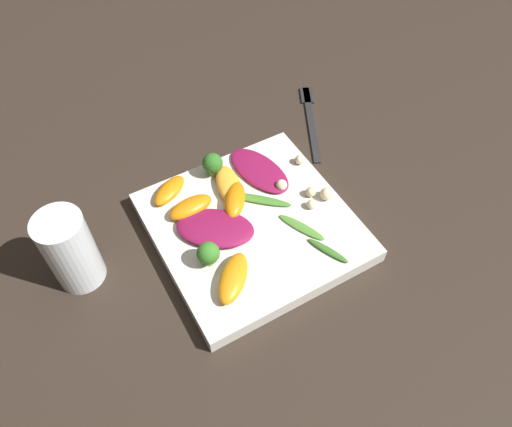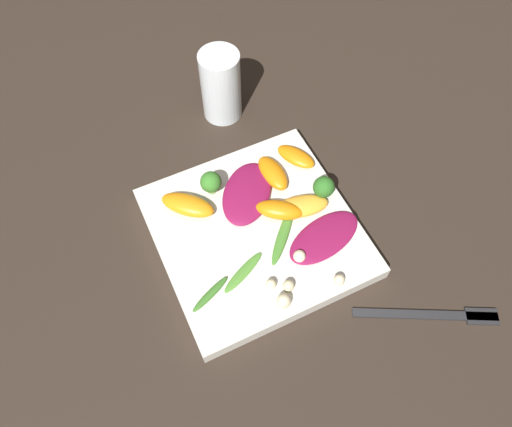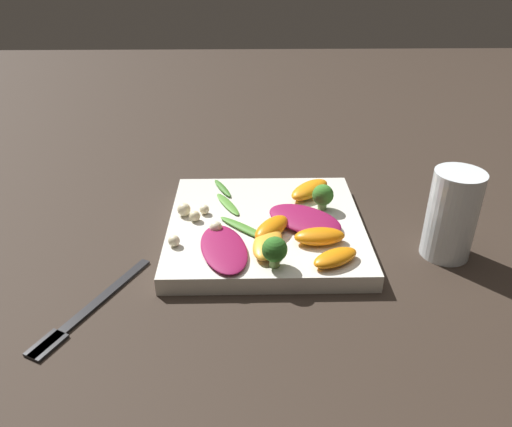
% 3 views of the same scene
% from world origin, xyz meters
% --- Properties ---
extents(ground_plane, '(2.40, 2.40, 0.00)m').
position_xyz_m(ground_plane, '(0.00, 0.00, 0.00)').
color(ground_plane, '#2D231C').
extents(plate, '(0.25, 0.25, 0.02)m').
position_xyz_m(plate, '(0.00, 0.00, 0.01)').
color(plate, silver).
rests_on(plate, ground_plane).
extents(drinking_glass, '(0.06, 0.06, 0.11)m').
position_xyz_m(drinking_glass, '(-0.22, 0.05, 0.06)').
color(drinking_glass, white).
rests_on(drinking_glass, ground_plane).
extents(fork, '(0.10, 0.17, 0.01)m').
position_xyz_m(fork, '(0.20, 0.16, 0.00)').
color(fork, '#262628').
rests_on(fork, ground_plane).
extents(radicchio_leaf_0, '(0.12, 0.11, 0.01)m').
position_xyz_m(radicchio_leaf_0, '(-0.05, 0.01, 0.03)').
color(radicchio_leaf_0, maroon).
rests_on(radicchio_leaf_0, plate).
extents(radicchio_leaf_1, '(0.08, 0.12, 0.01)m').
position_xyz_m(radicchio_leaf_1, '(0.05, 0.07, 0.03)').
color(radicchio_leaf_1, maroon).
rests_on(radicchio_leaf_1, plate).
extents(orange_segment_0, '(0.06, 0.05, 0.02)m').
position_xyz_m(orange_segment_0, '(-0.08, 0.10, 0.03)').
color(orange_segment_0, orange).
rests_on(orange_segment_0, plate).
extents(orange_segment_1, '(0.06, 0.03, 0.02)m').
position_xyz_m(orange_segment_1, '(-0.06, 0.06, 0.03)').
color(orange_segment_1, orange).
rests_on(orange_segment_1, plate).
extents(orange_segment_2, '(0.06, 0.07, 0.02)m').
position_xyz_m(orange_segment_2, '(-0.01, 0.04, 0.03)').
color(orange_segment_2, orange).
rests_on(orange_segment_2, plate).
extents(orange_segment_3, '(0.05, 0.08, 0.02)m').
position_xyz_m(orange_segment_3, '(0.00, 0.07, 0.03)').
color(orange_segment_3, '#FCAD33').
rests_on(orange_segment_3, plate).
extents(orange_segment_4, '(0.07, 0.07, 0.02)m').
position_xyz_m(orange_segment_4, '(-0.07, -0.07, 0.03)').
color(orange_segment_4, orange).
rests_on(orange_segment_4, plate).
extents(broccoli_floret_0, '(0.03, 0.03, 0.04)m').
position_xyz_m(broccoli_floret_0, '(-0.01, 0.10, 0.04)').
color(broccoli_floret_0, '#7A9E51').
rests_on(broccoli_floret_0, plate).
extents(broccoli_floret_1, '(0.03, 0.03, 0.04)m').
position_xyz_m(broccoli_floret_1, '(-0.08, -0.03, 0.04)').
color(broccoli_floret_1, '#84AD5B').
rests_on(broccoli_floret_1, plate).
extents(arugula_sprig_0, '(0.03, 0.06, 0.01)m').
position_xyz_m(arugula_sprig_0, '(0.06, -0.09, 0.03)').
color(arugula_sprig_0, '#3D7528').
rests_on(arugula_sprig_0, plate).
extents(arugula_sprig_1, '(0.04, 0.07, 0.00)m').
position_xyz_m(arugula_sprig_1, '(0.05, -0.04, 0.02)').
color(arugula_sprig_1, '#518E33').
rests_on(arugula_sprig_1, plate).
extents(arugula_sprig_2, '(0.08, 0.07, 0.01)m').
position_xyz_m(arugula_sprig_2, '(0.03, 0.03, 0.03)').
color(arugula_sprig_2, '#47842D').
rests_on(arugula_sprig_2, plate).
extents(macadamia_nut_0, '(0.01, 0.01, 0.01)m').
position_xyz_m(macadamia_nut_0, '(0.09, -0.00, 0.03)').
color(macadamia_nut_0, beige).
rests_on(macadamia_nut_0, plate).
extents(macadamia_nut_1, '(0.02, 0.02, 0.02)m').
position_xyz_m(macadamia_nut_1, '(0.06, 0.03, 0.03)').
color(macadamia_nut_1, beige).
rests_on(macadamia_nut_1, plate).
extents(macadamia_nut_2, '(0.01, 0.01, 0.01)m').
position_xyz_m(macadamia_nut_2, '(0.11, 0.06, 0.03)').
color(macadamia_nut_2, beige).
rests_on(macadamia_nut_2, plate).
extents(macadamia_nut_3, '(0.02, 0.02, 0.02)m').
position_xyz_m(macadamia_nut_3, '(0.11, -0.01, 0.03)').
color(macadamia_nut_3, beige).
rests_on(macadamia_nut_3, plate).
extents(macadamia_nut_4, '(0.01, 0.01, 0.01)m').
position_xyz_m(macadamia_nut_4, '(0.08, -0.02, 0.03)').
color(macadamia_nut_4, beige).
rests_on(macadamia_nut_4, plate).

